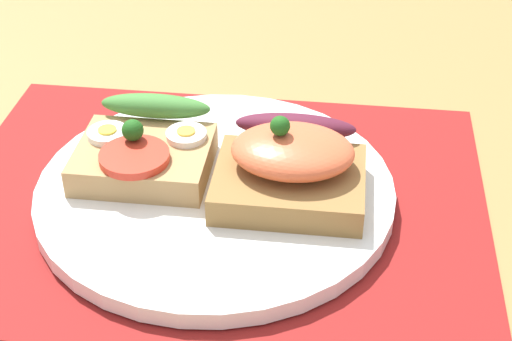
% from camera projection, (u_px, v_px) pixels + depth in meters
% --- Properties ---
extents(ground_plane, '(1.20, 0.90, 0.03)m').
position_uv_depth(ground_plane, '(216.00, 218.00, 0.59)').
color(ground_plane, '#9D7540').
extents(placemat, '(0.40, 0.30, 0.00)m').
position_uv_depth(placemat, '(216.00, 200.00, 0.58)').
color(placemat, maroon).
rests_on(placemat, ground_plane).
extents(plate, '(0.26, 0.26, 0.01)m').
position_uv_depth(plate, '(215.00, 191.00, 0.57)').
color(plate, white).
rests_on(plate, placemat).
extents(sandwich_egg_tomato, '(0.10, 0.10, 0.04)m').
position_uv_depth(sandwich_egg_tomato, '(145.00, 149.00, 0.58)').
color(sandwich_egg_tomato, tan).
rests_on(sandwich_egg_tomato, plate).
extents(sandwich_salmon, '(0.11, 0.10, 0.06)m').
position_uv_depth(sandwich_salmon, '(291.00, 166.00, 0.55)').
color(sandwich_salmon, olive).
rests_on(sandwich_salmon, plate).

